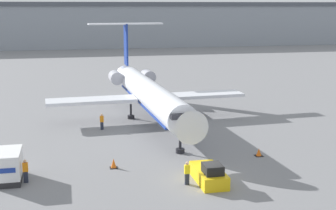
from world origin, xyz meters
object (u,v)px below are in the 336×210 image
at_px(worker_near_tug, 187,173).
at_px(traffic_cone_left, 114,163).
at_px(luggage_cart, 9,166).
at_px(worker_by_wing, 102,121).
at_px(airplane_main, 148,92).
at_px(worker_on_apron, 25,170).
at_px(pushback_tug, 209,174).
at_px(traffic_cone_right, 259,152).

bearing_deg(worker_near_tug, traffic_cone_left, 136.17).
height_order(luggage_cart, worker_by_wing, luggage_cart).
xyz_separation_m(airplane_main, worker_near_tug, (-0.69, -20.55, -2.31)).
bearing_deg(airplane_main, worker_on_apron, -125.10).
xyz_separation_m(pushback_tug, luggage_cart, (-14.61, 3.50, 0.54)).
bearing_deg(luggage_cart, pushback_tug, -13.48).
bearing_deg(worker_near_tug, worker_by_wing, 106.14).
distance_m(airplane_main, traffic_cone_right, 17.25).
bearing_deg(worker_on_apron, luggage_cart, 150.59).
height_order(worker_on_apron, traffic_cone_right, worker_on_apron).
xyz_separation_m(pushback_tug, worker_near_tug, (-1.73, -0.12, 0.31)).
bearing_deg(airplane_main, pushback_tug, -87.10).
bearing_deg(traffic_cone_left, pushback_tug, -34.78).
distance_m(luggage_cart, worker_on_apron, 1.39).
relative_size(airplane_main, worker_on_apron, 17.73).
height_order(worker_on_apron, traffic_cone_left, worker_on_apron).
height_order(pushback_tug, luggage_cart, luggage_cart).
distance_m(airplane_main, pushback_tug, 20.63).
bearing_deg(airplane_main, worker_near_tug, -91.93).
bearing_deg(worker_near_tug, worker_on_apron, 165.87).
relative_size(airplane_main, traffic_cone_right, 46.30).
distance_m(airplane_main, worker_by_wing, 7.01).
distance_m(worker_by_wing, worker_on_apron, 15.66).
distance_m(pushback_tug, worker_near_tug, 1.76).
bearing_deg(worker_by_wing, worker_near_tug, -73.86).
bearing_deg(worker_by_wing, airplane_main, 31.63).
distance_m(airplane_main, worker_near_tug, 20.69).
bearing_deg(luggage_cart, traffic_cone_right, 4.17).
height_order(airplane_main, luggage_cart, airplane_main).
bearing_deg(traffic_cone_right, airplane_main, 114.96).
height_order(luggage_cart, worker_near_tug, luggage_cart).
distance_m(luggage_cart, worker_by_wing, 15.63).
bearing_deg(airplane_main, traffic_cone_left, -109.65).
relative_size(traffic_cone_left, traffic_cone_right, 1.15).
height_order(airplane_main, worker_by_wing, airplane_main).
bearing_deg(pushback_tug, worker_near_tug, -176.18).
xyz_separation_m(worker_near_tug, traffic_cone_left, (-4.95, 4.75, -0.55)).
height_order(pushback_tug, worker_near_tug, worker_near_tug).
height_order(traffic_cone_left, traffic_cone_right, traffic_cone_left).
xyz_separation_m(luggage_cart, traffic_cone_left, (7.93, 1.13, -0.78)).
xyz_separation_m(airplane_main, pushback_tug, (1.04, -20.43, -2.62)).
relative_size(worker_by_wing, worker_on_apron, 0.97).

